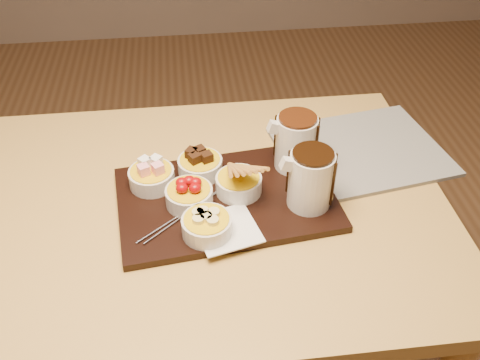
{
  "coord_description": "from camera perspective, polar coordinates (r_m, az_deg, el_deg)",
  "views": [
    {
      "loc": [
        0.05,
        -0.86,
        1.53
      ],
      "look_at": [
        0.15,
        -0.01,
        0.81
      ],
      "focal_mm": 40.0,
      "sensor_mm": 36.0,
      "label": 1
    }
  ],
  "objects": [
    {
      "name": "bowl_marshmallows",
      "position": [
        1.18,
        -9.39,
        0.24
      ],
      "size": [
        0.1,
        0.1,
        0.04
      ],
      "primitive_type": "cylinder",
      "color": "silver",
      "rests_on": "serving_board"
    },
    {
      "name": "napkin",
      "position": [
        1.07,
        -1.42,
        -5.27
      ],
      "size": [
        0.15,
        0.15,
        0.0
      ],
      "primitive_type": "cube",
      "rotation": [
        0.0,
        0.0,
        0.25
      ],
      "color": "white",
      "rests_on": "serving_board"
    },
    {
      "name": "bowl_biscotti",
      "position": [
        1.15,
        -0.14,
        -0.46
      ],
      "size": [
        0.1,
        0.1,
        0.04
      ],
      "primitive_type": "cylinder",
      "color": "silver",
      "rests_on": "serving_board"
    },
    {
      "name": "bowl_bananas",
      "position": [
        1.06,
        -3.56,
        -4.94
      ],
      "size": [
        0.1,
        0.1,
        0.04
      ],
      "primitive_type": "cylinder",
      "color": "silver",
      "rests_on": "serving_board"
    },
    {
      "name": "dining_table",
      "position": [
        1.23,
        -6.96,
        -6.0
      ],
      "size": [
        1.2,
        0.8,
        0.75
      ],
      "color": "tan",
      "rests_on": "ground"
    },
    {
      "name": "bowl_cake",
      "position": [
        1.2,
        -4.26,
        1.45
      ],
      "size": [
        0.1,
        0.1,
        0.04
      ],
      "primitive_type": "cylinder",
      "color": "silver",
      "rests_on": "serving_board"
    },
    {
      "name": "serving_board",
      "position": [
        1.16,
        -1.48,
        -2.05
      ],
      "size": [
        0.49,
        0.35,
        0.02
      ],
      "primitive_type": "cube",
      "rotation": [
        0.0,
        0.0,
        0.11
      ],
      "color": "black",
      "rests_on": "dining_table"
    },
    {
      "name": "fondue_skewers",
      "position": [
        1.12,
        -5.7,
        -3.27
      ],
      "size": [
        0.18,
        0.22,
        0.01
      ],
      "primitive_type": null,
      "rotation": [
        0.0,
        0.0,
        -0.9
      ],
      "color": "silver",
      "rests_on": "serving_board"
    },
    {
      "name": "pitcher_milk_chocolate",
      "position": [
        1.2,
        5.97,
        3.96
      ],
      "size": [
        0.1,
        0.1,
        0.13
      ],
      "primitive_type": "cylinder",
      "rotation": [
        0.0,
        0.0,
        0.11
      ],
      "color": "silver",
      "rests_on": "serving_board"
    },
    {
      "name": "bowl_strawberries",
      "position": [
        1.12,
        -5.44,
        -1.77
      ],
      "size": [
        0.1,
        0.1,
        0.04
      ],
      "primitive_type": "cylinder",
      "color": "silver",
      "rests_on": "serving_board"
    },
    {
      "name": "newspaper",
      "position": [
        1.33,
        12.74,
        3.05
      ],
      "size": [
        0.43,
        0.36,
        0.01
      ],
      "primitive_type": "cube",
      "rotation": [
        0.0,
        0.0,
        0.17
      ],
      "color": "beige",
      "rests_on": "dining_table"
    },
    {
      "name": "pitcher_dark_chocolate",
      "position": [
        1.1,
        7.54,
        0.02
      ],
      "size": [
        0.1,
        0.1,
        0.13
      ],
      "primitive_type": "cylinder",
      "rotation": [
        0.0,
        0.0,
        0.11
      ],
      "color": "silver",
      "rests_on": "serving_board"
    }
  ]
}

